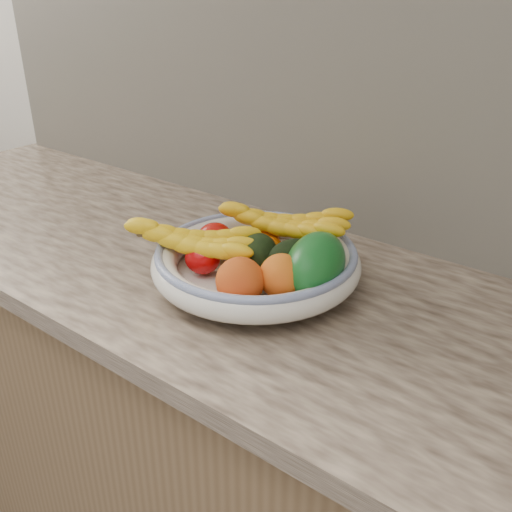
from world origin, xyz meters
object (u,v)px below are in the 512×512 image
at_px(banana_bunch_front, 191,244).
at_px(fruit_bowl, 256,261).
at_px(green_mango, 315,264).
at_px(banana_bunch_back, 282,227).

bearing_deg(banana_bunch_front, fruit_bowl, 6.63).
distance_m(fruit_bowl, green_mango, 0.13).
distance_m(fruit_bowl, banana_bunch_back, 0.10).
xyz_separation_m(fruit_bowl, banana_bunch_front, (-0.10, -0.07, 0.03)).
bearing_deg(green_mango, fruit_bowl, 169.82).
xyz_separation_m(fruit_bowl, banana_bunch_back, (-0.00, 0.09, 0.04)).
bearing_deg(banana_bunch_back, green_mango, -50.12).
xyz_separation_m(banana_bunch_back, banana_bunch_front, (-0.10, -0.16, -0.01)).
relative_size(fruit_bowl, banana_bunch_back, 1.40).
bearing_deg(fruit_bowl, banana_bunch_back, 92.08).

